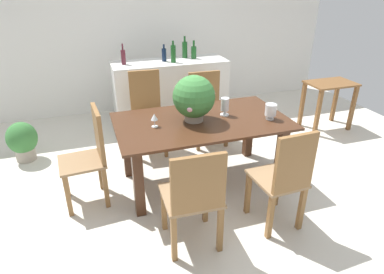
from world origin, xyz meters
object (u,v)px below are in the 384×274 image
Objects in this scene: chair_far_right at (206,104)px; potted_plant_floor at (22,140)px; chair_head_end at (91,153)px; wine_glass at (154,117)px; kitchen_counter at (171,94)px; wine_bottle_dark at (194,52)px; wine_bottle_tall at (123,57)px; flower_centerpiece at (194,98)px; wine_bottle_green at (164,55)px; dining_table at (202,132)px; wine_bottle_clear at (185,49)px; chair_near_left at (194,195)px; crystal_vase_left at (271,110)px; chair_near_right at (284,177)px; wine_bottle_amber at (173,53)px; side_table at (329,94)px; chair_far_left at (147,109)px; crystal_vase_center_near at (225,105)px.

chair_far_right is 1.90× the size of potted_plant_floor.
chair_head_end reaches higher than wine_glass.
kitchen_counter is (-0.32, 0.66, -0.04)m from chair_far_right.
wine_bottle_dark reaches higher than potted_plant_floor.
wine_bottle_tall is at bearing 91.98° from wine_glass.
wine_bottle_green is at bearing 86.60° from flower_centerpiece.
wine_bottle_clear is at bearing 78.52° from dining_table.
wine_bottle_dark is at bearing -106.14° from chair_near_left.
crystal_vase_left is 2.00m from wine_bottle_clear.
wine_bottle_dark is (0.39, 0.06, 0.59)m from kitchen_counter.
chair_near_right is 2.70m from wine_bottle_dark.
wine_bottle_clear is at bearing 63.93° from wine_glass.
crystal_vase_left is at bearing -26.92° from potted_plant_floor.
chair_near_left is 2.62m from potted_plant_floor.
wine_bottle_tall is at bearing 124.44° from crystal_vase_left.
wine_bottle_clear is at bearing 43.33° from wine_bottle_amber.
flower_centerpiece is at bearing -104.24° from wine_bottle_clear.
wine_bottle_amber is at bearing 160.92° from side_table.
kitchen_counter reaches higher than side_table.
flower_centerpiece is at bearing 168.72° from dining_table.
wine_bottle_green is (0.10, 1.62, 0.10)m from flower_centerpiece.
wine_bottle_clear is at bearing 99.64° from crystal_vase_left.
potted_plant_floor is (-4.22, 0.35, -0.26)m from side_table.
crystal_vase_left is 3.01m from potted_plant_floor.
chair_head_end is at bearing -129.83° from wine_bottle_amber.
crystal_vase_center_near is (0.68, -0.92, 0.29)m from chair_far_left.
side_table is (1.87, -0.17, -0.01)m from chair_far_right.
crystal_vase_left is 1.89m from side_table.
chair_near_left is (-0.82, -1.92, -0.00)m from chair_far_right.
crystal_vase_center_near is (1.43, 0.04, 0.31)m from chair_head_end.
dining_table is 9.29× the size of crystal_vase_center_near.
wine_bottle_clear is at bearing 7.92° from wine_bottle_tall.
chair_far_left is 0.63× the size of kitchen_counter.
wine_bottle_dark is (0.98, 1.69, 0.25)m from wine_glass.
crystal_vase_center_near is 0.27× the size of side_table.
kitchen_counter is 0.63m from wine_bottle_amber.
wine_bottle_tall reaches higher than chair_far_right.
wine_bottle_clear is (0.44, 1.74, 0.12)m from flower_centerpiece.
chair_near_right is 5.13× the size of crystal_vase_center_near.
side_table is at bearing 98.42° from chair_head_end.
dining_table is at bearing -70.00° from chair_near_right.
flower_centerpiece is 1.69m from kitchen_counter.
chair_near_right is at bearing -69.37° from wine_bottle_tall.
dining_table is 5.74× the size of wine_bottle_clear.
wine_bottle_tall is (-0.98, 2.59, 0.56)m from chair_near_right.
chair_far_right reaches higher than chair_near_left.
potted_plant_floor is at bearing -169.21° from wine_bottle_amber.
wine_bottle_amber is 2.36m from side_table.
side_table is at bearing 31.91° from crystal_vase_left.
flower_centerpiece is at bearing -31.10° from potted_plant_floor.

